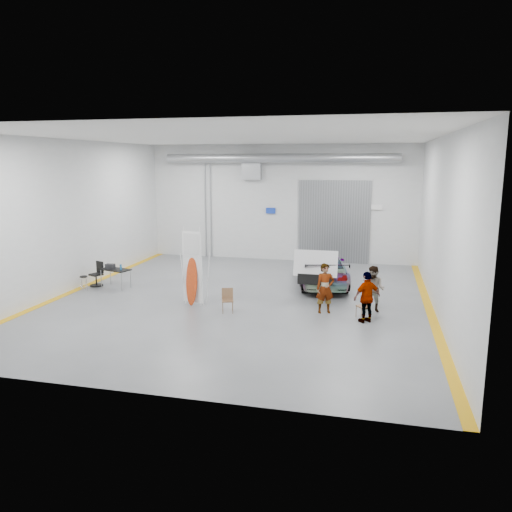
% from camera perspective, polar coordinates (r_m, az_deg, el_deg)
% --- Properties ---
extents(ground, '(16.00, 16.00, 0.00)m').
position_cam_1_polar(ground, '(18.94, -1.84, -5.00)').
color(ground, '#575A5E').
rests_on(ground, ground).
extents(room_shell, '(14.02, 16.18, 6.01)m').
position_cam_1_polar(room_shell, '(20.34, 0.42, 7.77)').
color(room_shell, silver).
rests_on(room_shell, ground).
extents(sedan_car, '(2.87, 5.17, 1.42)m').
position_cam_1_polar(sedan_car, '(21.23, 7.56, -1.38)').
color(sedan_car, white).
rests_on(sedan_car, ground).
extents(person_a, '(0.73, 0.60, 1.73)m').
position_cam_1_polar(person_a, '(17.28, 7.90, -3.68)').
color(person_a, '#806346').
rests_on(person_a, ground).
extents(person_b, '(0.95, 0.84, 1.61)m').
position_cam_1_polar(person_b, '(17.74, 13.32, -3.69)').
color(person_b, teal).
rests_on(person_b, ground).
extents(person_c, '(1.02, 0.91, 1.69)m').
position_cam_1_polar(person_c, '(16.51, 12.57, -4.61)').
color(person_c, '#965532').
rests_on(person_c, ground).
extents(surfboard_display, '(0.80, 0.34, 2.87)m').
position_cam_1_polar(surfboard_display, '(18.08, -7.19, -2.05)').
color(surfboard_display, white).
rests_on(surfboard_display, ground).
extents(folding_chair_near, '(0.49, 0.52, 0.83)m').
position_cam_1_polar(folding_chair_near, '(17.33, -3.25, -5.63)').
color(folding_chair_near, brown).
rests_on(folding_chair_near, ground).
extents(folding_chair_far, '(0.51, 0.61, 0.79)m').
position_cam_1_polar(folding_chair_far, '(17.09, 12.13, -6.14)').
color(folding_chair_far, brown).
rests_on(folding_chair_far, ground).
extents(shop_stool, '(0.32, 0.32, 0.62)m').
position_cam_1_polar(shop_stool, '(21.21, -19.07, -3.01)').
color(shop_stool, black).
rests_on(shop_stool, ground).
extents(work_table, '(1.37, 0.94, 1.02)m').
position_cam_1_polar(work_table, '(21.35, -15.92, -1.43)').
color(work_table, gray).
rests_on(work_table, ground).
extents(office_chair, '(0.58, 0.62, 1.01)m').
position_cam_1_polar(office_chair, '(21.91, -17.73, -2.13)').
color(office_chair, black).
rests_on(office_chair, ground).
extents(trunk_lid, '(1.65, 1.00, 0.04)m').
position_cam_1_polar(trunk_lid, '(18.95, 6.91, -0.59)').
color(trunk_lid, silver).
rests_on(trunk_lid, sedan_car).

